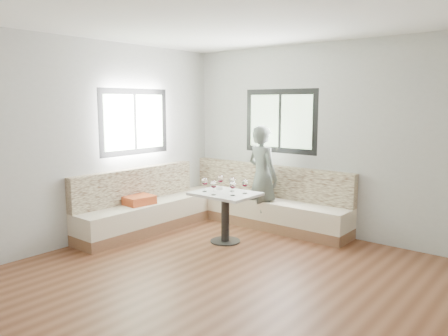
{
  "coord_description": "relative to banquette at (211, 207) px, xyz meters",
  "views": [
    {
      "loc": [
        2.77,
        -3.38,
        1.94
      ],
      "look_at": [
        -1.07,
        1.31,
        1.03
      ],
      "focal_mm": 35.0,
      "sensor_mm": 36.0,
      "label": 1
    }
  ],
  "objects": [
    {
      "name": "room",
      "position": [
        1.51,
        -1.55,
        1.08
      ],
      "size": [
        5.01,
        5.01,
        2.81
      ],
      "color": "brown",
      "rests_on": "ground"
    },
    {
      "name": "banquette",
      "position": [
        0.0,
        0.0,
        0.0
      ],
      "size": [
        2.9,
        2.8,
        0.95
      ],
      "color": "#906445",
      "rests_on": "ground"
    },
    {
      "name": "table",
      "position": [
        0.62,
        -0.41,
        0.2
      ],
      "size": [
        0.87,
        0.68,
        0.71
      ],
      "rotation": [
        0.0,
        0.0,
        0.02
      ],
      "color": "black",
      "rests_on": "ground"
    },
    {
      "name": "person",
      "position": [
        0.62,
        0.49,
        0.47
      ],
      "size": [
        0.66,
        0.51,
        1.6
      ],
      "primitive_type": "imported",
      "rotation": [
        0.0,
        0.0,
        2.9
      ],
      "color": "#515952",
      "rests_on": "ground"
    },
    {
      "name": "olive_ramekin",
      "position": [
        0.43,
        -0.31,
        0.39
      ],
      "size": [
        0.1,
        0.1,
        0.04
      ],
      "color": "white",
      "rests_on": "table"
    },
    {
      "name": "wine_glass_a",
      "position": [
        0.36,
        -0.55,
        0.51
      ],
      "size": [
        0.09,
        0.09,
        0.2
      ],
      "color": "white",
      "rests_on": "table"
    },
    {
      "name": "wine_glass_b",
      "position": [
        0.6,
        -0.64,
        0.51
      ],
      "size": [
        0.09,
        0.09,
        0.2
      ],
      "color": "white",
      "rests_on": "table"
    },
    {
      "name": "wine_glass_c",
      "position": [
        0.82,
        -0.5,
        0.51
      ],
      "size": [
        0.09,
        0.09,
        0.2
      ],
      "color": "white",
      "rests_on": "table"
    },
    {
      "name": "wine_glass_d",
      "position": [
        0.64,
        -0.28,
        0.51
      ],
      "size": [
        0.09,
        0.09,
        0.2
      ],
      "color": "white",
      "rests_on": "table"
    },
    {
      "name": "wine_glass_e",
      "position": [
        0.88,
        -0.3,
        0.51
      ],
      "size": [
        0.09,
        0.09,
        0.2
      ],
      "color": "white",
      "rests_on": "table"
    },
    {
      "name": "wine_glass_f",
      "position": [
        0.41,
        -0.27,
        0.51
      ],
      "size": [
        0.09,
        0.09,
        0.2
      ],
      "color": "white",
      "rests_on": "table"
    }
  ]
}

